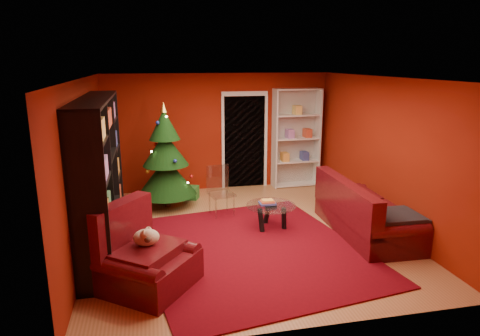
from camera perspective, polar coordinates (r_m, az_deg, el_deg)
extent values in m
cube|color=#A46C40|center=(7.40, 0.65, -8.85)|extent=(5.00, 5.50, 0.05)
cube|color=silver|center=(6.82, 0.71, 12.12)|extent=(5.00, 5.50, 0.05)
cube|color=maroon|center=(9.67, -2.93, 4.81)|extent=(5.00, 0.05, 2.60)
cube|color=maroon|center=(6.90, -20.22, 0.15)|extent=(0.05, 5.50, 2.60)
cube|color=maroon|center=(7.92, 18.81, 1.99)|extent=(0.05, 5.50, 2.60)
cube|color=#5F050F|center=(6.78, 1.53, -10.75)|extent=(3.75, 4.19, 0.02)
cube|color=teal|center=(9.36, -10.48, -2.99)|extent=(0.35, 0.35, 0.29)
cube|color=#24792B|center=(9.16, -6.47, -3.28)|extent=(0.36, 0.36, 0.27)
cube|color=maroon|center=(9.34, -9.69, -3.27)|extent=(0.26, 0.26, 0.21)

